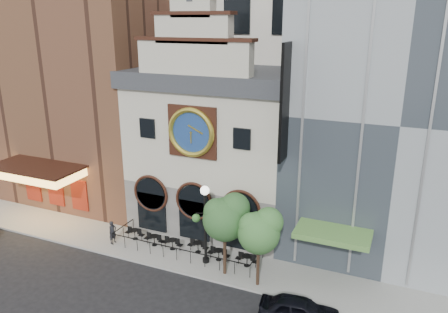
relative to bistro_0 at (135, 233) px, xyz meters
name	(u,v)px	position (x,y,z in m)	size (l,w,h in m)	color
ground	(168,271)	(4.34, -2.60, -0.61)	(120.00, 120.00, 0.00)	black
sidewalk	(186,252)	(4.34, -0.10, -0.54)	(44.00, 5.00, 0.15)	gray
clock_building	(216,144)	(4.34, 5.22, 6.07)	(12.60, 8.78, 18.65)	#605E5B
theater_building	(92,57)	(-8.66, 7.36, 11.99)	(14.00, 15.60, 25.00)	brown
retail_building	(404,107)	(17.34, 7.39, 9.53)	(14.00, 14.40, 20.00)	gray
cafe_railing	(186,246)	(4.34, -0.10, -0.01)	(10.60, 2.60, 0.90)	black
bistro_0	(135,233)	(0.00, 0.00, 0.00)	(1.58, 0.68, 0.90)	black
bistro_1	(154,239)	(1.84, -0.23, 0.00)	(1.58, 0.68, 0.90)	black
bistro_2	(172,243)	(3.33, -0.20, 0.00)	(1.58, 0.68, 0.90)	black
bistro_3	(198,246)	(5.19, 0.15, 0.00)	(1.58, 0.68, 0.90)	black
bistro_4	(219,254)	(6.95, -0.23, 0.00)	(1.58, 0.68, 0.90)	black
bistro_5	(247,260)	(8.98, -0.17, 0.00)	(1.58, 0.68, 0.90)	black
car_right	(300,311)	(13.53, -4.18, 0.14)	(1.78, 4.43, 1.51)	black
pedestrian	(113,232)	(-1.12, -1.13, 0.40)	(0.63, 0.41, 1.73)	black
lamppost	(205,216)	(6.26, -0.81, 2.95)	(1.68, 1.00, 5.52)	black
tree_left	(226,216)	(8.02, -1.52, 3.60)	(2.88, 2.77, 5.54)	#382619
tree_right	(260,230)	(10.38, -1.86, 3.29)	(2.66, 2.56, 5.12)	#382619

